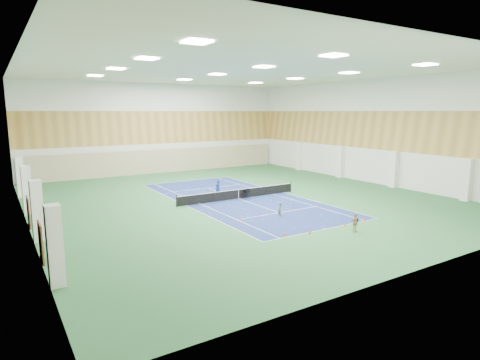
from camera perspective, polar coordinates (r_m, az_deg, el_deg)
name	(u,v)px	position (r m, az deg, el deg)	size (l,w,h in m)	color
ground	(239,199)	(38.59, -0.21, -2.68)	(40.00, 40.00, 0.00)	#2A6237
room_shell	(239,136)	(37.76, -0.21, 6.24)	(36.00, 40.00, 12.00)	white
wood_cladding	(238,115)	(37.69, -0.22, 9.28)	(36.00, 40.00, 8.00)	#BF9046
ceiling_light_grid	(238,71)	(37.87, -0.22, 15.22)	(21.40, 25.40, 0.06)	white
court_surface	(239,199)	(38.59, -0.21, -2.68)	(10.97, 23.77, 0.01)	navy
tennis_balls_scatter	(239,198)	(38.58, -0.21, -2.62)	(10.57, 22.77, 0.07)	#CCE927
tennis_net	(239,193)	(38.48, -0.21, -1.88)	(12.80, 0.10, 1.10)	black
back_curtain	(163,161)	(55.88, -10.92, 2.67)	(35.40, 0.16, 3.20)	#C6B793
door_left_a	(41,242)	(25.19, -26.48, -7.91)	(0.08, 1.80, 2.20)	#593319
door_left_b	(28,212)	(32.92, -27.87, -4.04)	(0.08, 1.80, 2.20)	#593319
coach	(218,188)	(39.67, -3.17, -1.15)	(0.60, 0.39, 1.64)	navy
child_court	(281,209)	(32.36, 5.82, -4.16)	(0.54, 0.42, 1.11)	#93949B
child_apron	(355,223)	(29.10, 16.04, -5.87)	(0.77, 0.32, 1.32)	tan
ball_cart	(247,194)	(38.28, 0.96, -2.05)	(0.56, 0.56, 0.96)	black
cone_svc_a	(240,218)	(31.21, -0.03, -5.47)	(0.20, 0.20, 0.22)	#FF540D
cone_svc_b	(260,213)	(32.76, 2.88, -4.76)	(0.19, 0.19, 0.21)	#F73F0D
cone_svc_c	(292,208)	(34.85, 7.34, -3.95)	(0.18, 0.18, 0.20)	#E04D0B
cone_svc_d	(319,207)	(35.67, 11.20, -3.75)	(0.17, 0.17, 0.19)	#FC430D
cone_base_a	(284,234)	(27.41, 6.33, -7.68)	(0.22, 0.22, 0.24)	#F8530D
cone_base_b	(310,232)	(28.15, 9.88, -7.29)	(0.22, 0.22, 0.24)	#ED440C
cone_base_c	(345,225)	(30.50, 14.76, -6.18)	(0.18, 0.18, 0.20)	orange
cone_base_d	(364,219)	(32.28, 17.22, -5.37)	(0.23, 0.23, 0.25)	#DD500B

